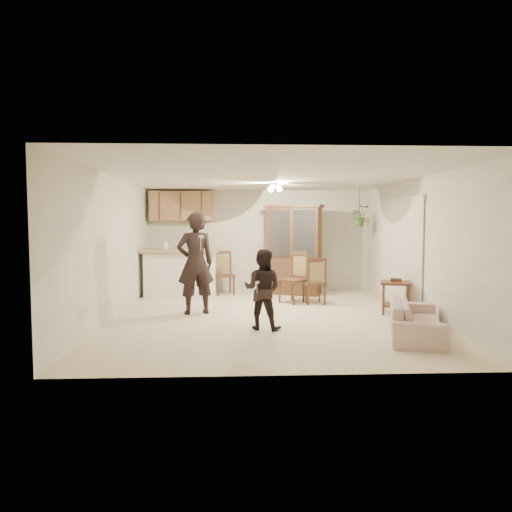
{
  "coord_description": "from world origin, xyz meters",
  "views": [
    {
      "loc": [
        -0.58,
        -8.13,
        1.66
      ],
      "look_at": [
        -0.2,
        0.4,
        1.06
      ],
      "focal_mm": 32.0,
      "sensor_mm": 36.0,
      "label": 1
    }
  ],
  "objects_px": {
    "side_table": "(396,297)",
    "chair_hutch_right": "(314,291)",
    "chair_bar": "(224,282)",
    "china_hutch": "(294,250)",
    "chair_hutch_left": "(293,288)",
    "child": "(262,287)",
    "sofa": "(416,312)",
    "adult": "(195,265)"
  },
  "relations": [
    {
      "from": "child",
      "to": "chair_hutch_right",
      "type": "bearing_deg",
      "value": -98.96
    },
    {
      "from": "sofa",
      "to": "chair_bar",
      "type": "xyz_separation_m",
      "value": [
        -2.94,
        4.17,
        -0.08
      ]
    },
    {
      "from": "chair_bar",
      "to": "child",
      "type": "bearing_deg",
      "value": -92.76
    },
    {
      "from": "adult",
      "to": "child",
      "type": "bearing_deg",
      "value": 114.44
    },
    {
      "from": "child",
      "to": "side_table",
      "type": "distance_m",
      "value": 2.8
    },
    {
      "from": "chair_bar",
      "to": "chair_hutch_right",
      "type": "height_order",
      "value": "chair_bar"
    },
    {
      "from": "adult",
      "to": "child",
      "type": "distance_m",
      "value": 1.75
    },
    {
      "from": "china_hutch",
      "to": "chair_hutch_left",
      "type": "distance_m",
      "value": 1.41
    },
    {
      "from": "sofa",
      "to": "chair_hutch_right",
      "type": "bearing_deg",
      "value": 37.9
    },
    {
      "from": "chair_bar",
      "to": "sofa",
      "type": "bearing_deg",
      "value": -68.5
    },
    {
      "from": "adult",
      "to": "chair_bar",
      "type": "height_order",
      "value": "adult"
    },
    {
      "from": "side_table",
      "to": "adult",
      "type": "bearing_deg",
      "value": 177.49
    },
    {
      "from": "china_hutch",
      "to": "child",
      "type": "bearing_deg",
      "value": -81.66
    },
    {
      "from": "side_table",
      "to": "chair_bar",
      "type": "xyz_separation_m",
      "value": [
        -3.23,
        2.47,
        -0.02
      ]
    },
    {
      "from": "china_hutch",
      "to": "side_table",
      "type": "xyz_separation_m",
      "value": [
        1.59,
        -2.43,
        -0.73
      ]
    },
    {
      "from": "side_table",
      "to": "chair_hutch_right",
      "type": "relative_size",
      "value": 0.71
    },
    {
      "from": "adult",
      "to": "china_hutch",
      "type": "xyz_separation_m",
      "value": [
        2.12,
        2.27,
        0.14
      ]
    },
    {
      "from": "sofa",
      "to": "chair_bar",
      "type": "bearing_deg",
      "value": 53.11
    },
    {
      "from": "chair_bar",
      "to": "chair_hutch_right",
      "type": "xyz_separation_m",
      "value": [
        1.91,
        -1.33,
        -0.01
      ]
    },
    {
      "from": "china_hutch",
      "to": "sofa",
      "type": "bearing_deg",
      "value": -49.33
    },
    {
      "from": "child",
      "to": "chair_hutch_right",
      "type": "height_order",
      "value": "child"
    },
    {
      "from": "chair_bar",
      "to": "chair_hutch_right",
      "type": "bearing_deg",
      "value": -48.57
    },
    {
      "from": "china_hutch",
      "to": "side_table",
      "type": "bearing_deg",
      "value": -33.57
    },
    {
      "from": "adult",
      "to": "side_table",
      "type": "distance_m",
      "value": 3.75
    },
    {
      "from": "side_table",
      "to": "chair_hutch_right",
      "type": "xyz_separation_m",
      "value": [
        -1.32,
        1.14,
        -0.04
      ]
    },
    {
      "from": "sofa",
      "to": "chair_bar",
      "type": "relative_size",
      "value": 1.84
    },
    {
      "from": "adult",
      "to": "sofa",
      "type": "bearing_deg",
      "value": 133.82
    },
    {
      "from": "chair_hutch_right",
      "to": "side_table",
      "type": "bearing_deg",
      "value": 131.96
    },
    {
      "from": "side_table",
      "to": "chair_hutch_right",
      "type": "height_order",
      "value": "chair_hutch_right"
    },
    {
      "from": "adult",
      "to": "china_hutch",
      "type": "bearing_deg",
      "value": -150.51
    },
    {
      "from": "china_hutch",
      "to": "side_table",
      "type": "distance_m",
      "value": 2.99
    },
    {
      "from": "child",
      "to": "side_table",
      "type": "height_order",
      "value": "child"
    },
    {
      "from": "side_table",
      "to": "chair_bar",
      "type": "height_order",
      "value": "chair_bar"
    },
    {
      "from": "child",
      "to": "chair_hutch_left",
      "type": "bearing_deg",
      "value": -89.11
    },
    {
      "from": "sofa",
      "to": "china_hutch",
      "type": "height_order",
      "value": "china_hutch"
    },
    {
      "from": "side_table",
      "to": "chair_bar",
      "type": "distance_m",
      "value": 4.07
    },
    {
      "from": "chair_hutch_left",
      "to": "adult",
      "type": "bearing_deg",
      "value": -102.31
    },
    {
      "from": "side_table",
      "to": "chair_hutch_left",
      "type": "height_order",
      "value": "chair_hutch_left"
    },
    {
      "from": "side_table",
      "to": "chair_hutch_left",
      "type": "distance_m",
      "value": 2.15
    },
    {
      "from": "side_table",
      "to": "chair_hutch_right",
      "type": "distance_m",
      "value": 1.75
    },
    {
      "from": "child",
      "to": "china_hutch",
      "type": "xyz_separation_m",
      "value": [
        0.95,
        3.56,
        0.37
      ]
    },
    {
      "from": "child",
      "to": "chair_hutch_left",
      "type": "relative_size",
      "value": 1.25
    }
  ]
}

